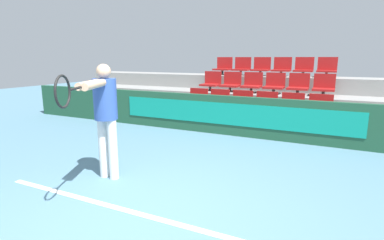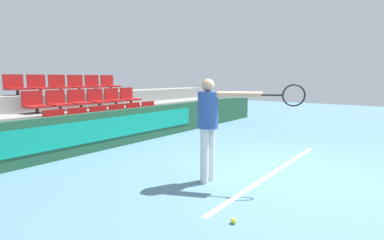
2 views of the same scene
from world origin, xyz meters
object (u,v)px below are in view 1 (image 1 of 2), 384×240
at_px(stadium_chair_5, 320,109).
at_px(stadium_chair_12, 223,67).
at_px(stadium_chair_9, 274,85).
at_px(tennis_player, 104,110).
at_px(stadium_chair_8, 252,84).
at_px(stadium_chair_3, 265,105).
at_px(stadium_chair_0, 197,100).
at_px(stadium_chair_13, 242,67).
at_px(stadium_chair_14, 261,68).
at_px(stadium_chair_2, 241,103).
at_px(stadium_chair_4, 292,107).
at_px(stadium_chair_15, 282,68).
at_px(stadium_chair_16, 304,68).
at_px(stadium_chair_1, 218,102).
at_px(stadium_chair_6, 211,82).
at_px(stadium_chair_17, 327,68).
at_px(stadium_chair_11, 324,86).
at_px(stadium_chair_7, 231,83).
at_px(stadium_chair_10, 298,85).

bearing_deg(stadium_chair_5, stadium_chair_12, 146.75).
relative_size(stadium_chair_9, tennis_player, 0.33).
bearing_deg(stadium_chair_8, stadium_chair_3, -58.61).
bearing_deg(stadium_chair_0, stadium_chair_13, 73.03).
bearing_deg(stadium_chair_13, stadium_chair_14, 0.00).
height_order(stadium_chair_0, stadium_chair_14, stadium_chair_14).
xyz_separation_m(stadium_chair_2, stadium_chair_13, (-0.58, 1.91, 0.79)).
xyz_separation_m(stadium_chair_0, stadium_chair_5, (2.91, 0.00, 0.00)).
xyz_separation_m(stadium_chair_4, tennis_player, (-1.93, -3.82, 0.37)).
xyz_separation_m(stadium_chair_0, stadium_chair_15, (1.75, 1.91, 0.79)).
bearing_deg(stadium_chair_16, stadium_chair_1, -132.47).
height_order(stadium_chair_6, stadium_chair_17, stadium_chair_17).
bearing_deg(stadium_chair_11, stadium_chair_3, -140.67).
relative_size(stadium_chair_3, stadium_chair_15, 1.00).
bearing_deg(stadium_chair_2, stadium_chair_17, 47.53).
height_order(stadium_chair_4, stadium_chair_5, same).
relative_size(stadium_chair_1, tennis_player, 0.33).
bearing_deg(stadium_chair_12, stadium_chair_15, 0.00).
bearing_deg(stadium_chair_9, stadium_chair_5, -39.33).
distance_m(stadium_chair_7, stadium_chair_14, 1.18).
xyz_separation_m(stadium_chair_6, stadium_chair_12, (0.00, 0.95, 0.39)).
relative_size(stadium_chair_13, stadium_chair_14, 1.00).
height_order(stadium_chair_5, stadium_chair_15, stadium_chair_15).
height_order(stadium_chair_10, stadium_chair_12, stadium_chair_12).
distance_m(stadium_chair_1, tennis_player, 3.85).
relative_size(stadium_chair_2, stadium_chair_17, 1.00).
bearing_deg(stadium_chair_2, stadium_chair_6, 140.67).
bearing_deg(stadium_chair_8, tennis_player, -99.11).
bearing_deg(stadium_chair_14, stadium_chair_1, -106.97).
bearing_deg(stadium_chair_16, stadium_chair_0, -140.67).
xyz_separation_m(stadium_chair_2, stadium_chair_15, (0.58, 1.91, 0.79)).
bearing_deg(stadium_chair_5, stadium_chair_15, 121.39).
relative_size(stadium_chair_1, stadium_chair_16, 1.00).
height_order(stadium_chair_2, stadium_chair_10, stadium_chair_10).
relative_size(stadium_chair_1, stadium_chair_5, 1.00).
distance_m(stadium_chair_1, stadium_chair_9, 1.56).
bearing_deg(stadium_chair_6, stadium_chair_3, -28.65).
distance_m(stadium_chair_1, stadium_chair_16, 2.70).
height_order(stadium_chair_7, stadium_chair_13, stadium_chair_13).
xyz_separation_m(stadium_chair_12, stadium_chair_15, (1.75, 0.00, 0.00)).
xyz_separation_m(stadium_chair_6, stadium_chair_14, (1.16, 0.95, 0.39)).
bearing_deg(stadium_chair_6, stadium_chair_15, 28.65).
xyz_separation_m(stadium_chair_3, stadium_chair_9, (0.00, 0.95, 0.39)).
distance_m(stadium_chair_13, tennis_player, 5.75).
xyz_separation_m(stadium_chair_1, stadium_chair_12, (-0.58, 1.91, 0.79)).
distance_m(stadium_chair_11, stadium_chair_14, 2.03).
distance_m(stadium_chair_11, stadium_chair_15, 1.56).
bearing_deg(stadium_chair_4, stadium_chair_9, 121.39).
distance_m(stadium_chair_2, stadium_chair_16, 2.37).
bearing_deg(stadium_chair_2, stadium_chair_7, 121.39).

